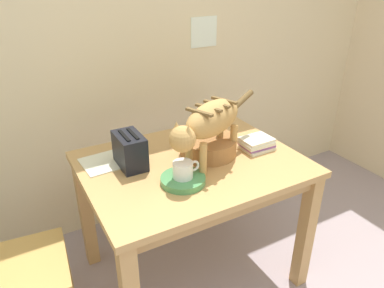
% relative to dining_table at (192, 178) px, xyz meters
% --- Properties ---
extents(wall_rear, '(4.58, 0.11, 2.50)m').
position_rel_dining_table_xyz_m(wall_rear, '(-0.02, 0.76, 0.59)').
color(wall_rear, beige).
rests_on(wall_rear, ground_plane).
extents(dining_table, '(1.10, 0.85, 0.76)m').
position_rel_dining_table_xyz_m(dining_table, '(0.00, 0.00, 0.00)').
color(dining_table, tan).
rests_on(dining_table, ground_plane).
extents(cat, '(0.61, 0.31, 0.33)m').
position_rel_dining_table_xyz_m(cat, '(0.05, -0.08, 0.33)').
color(cat, tan).
rests_on(cat, dining_table).
extents(saucer_bowl, '(0.21, 0.21, 0.03)m').
position_rel_dining_table_xyz_m(saucer_bowl, '(-0.14, -0.16, 0.11)').
color(saucer_bowl, '#4A8F53').
rests_on(saucer_bowl, dining_table).
extents(coffee_mug, '(0.13, 0.09, 0.08)m').
position_rel_dining_table_xyz_m(coffee_mug, '(-0.13, -0.16, 0.17)').
color(coffee_mug, white).
rests_on(coffee_mug, saucer_bowl).
extents(magazine, '(0.28, 0.23, 0.01)m').
position_rel_dining_table_xyz_m(magazine, '(-0.38, 0.21, 0.10)').
color(magazine, silver).
rests_on(magazine, dining_table).
extents(book_stack, '(0.18, 0.14, 0.06)m').
position_rel_dining_table_xyz_m(book_stack, '(0.38, -0.05, 0.13)').
color(book_stack, beige).
rests_on(book_stack, dining_table).
extents(wicker_basket, '(0.30, 0.30, 0.09)m').
position_rel_dining_table_xyz_m(wicker_basket, '(0.12, 0.03, 0.15)').
color(wicker_basket, '#A06B3C').
rests_on(wicker_basket, dining_table).
extents(toaster, '(0.12, 0.20, 0.18)m').
position_rel_dining_table_xyz_m(toaster, '(-0.29, 0.11, 0.18)').
color(toaster, black).
rests_on(toaster, dining_table).
extents(wooden_chair_near, '(0.46, 0.46, 0.94)m').
position_rel_dining_table_xyz_m(wooden_chair_near, '(-0.93, 0.01, -0.20)').
color(wooden_chair_near, tan).
rests_on(wooden_chair_near, ground_plane).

